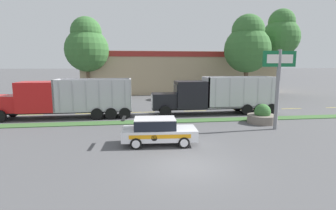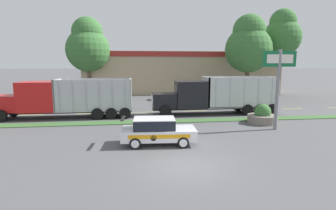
# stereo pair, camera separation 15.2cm
# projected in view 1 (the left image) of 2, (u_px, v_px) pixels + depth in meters

# --- Properties ---
(ground_plane) EXTENTS (600.00, 600.00, 0.00)m
(ground_plane) POSITION_uv_depth(u_px,v_px,m) (186.00, 166.00, 12.50)
(ground_plane) COLOR #515154
(grass_verge) EXTENTS (120.00, 1.40, 0.06)m
(grass_verge) POSITION_uv_depth(u_px,v_px,m) (163.00, 121.00, 22.09)
(grass_verge) COLOR #3D6633
(grass_verge) RESTS_ON ground_plane
(centre_line_2) EXTENTS (2.40, 0.14, 0.01)m
(centre_line_2) POSITION_uv_depth(u_px,v_px,m) (30.00, 115.00, 25.06)
(centre_line_2) COLOR yellow
(centre_line_2) RESTS_ON ground_plane
(centre_line_3) EXTENTS (2.40, 0.14, 0.01)m
(centre_line_3) POSITION_uv_depth(u_px,v_px,m) (88.00, 113.00, 25.78)
(centre_line_3) COLOR yellow
(centre_line_3) RESTS_ON ground_plane
(centre_line_4) EXTENTS (2.40, 0.14, 0.01)m
(centre_line_4) POSITION_uv_depth(u_px,v_px,m) (143.00, 112.00, 26.50)
(centre_line_4) COLOR yellow
(centre_line_4) RESTS_ON ground_plane
(centre_line_5) EXTENTS (2.40, 0.14, 0.01)m
(centre_line_5) POSITION_uv_depth(u_px,v_px,m) (195.00, 111.00, 27.22)
(centre_line_5) COLOR yellow
(centre_line_5) RESTS_ON ground_plane
(centre_line_6) EXTENTS (2.40, 0.14, 0.01)m
(centre_line_6) POSITION_uv_depth(u_px,v_px,m) (244.00, 110.00, 27.94)
(centre_line_6) COLOR yellow
(centre_line_6) RESTS_ON ground_plane
(centre_line_7) EXTENTS (2.40, 0.14, 0.01)m
(centre_line_7) POSITION_uv_depth(u_px,v_px,m) (291.00, 109.00, 28.66)
(centre_line_7) COLOR yellow
(centre_line_7) RESTS_ON ground_plane
(centre_line_8) EXTENTS (2.40, 0.14, 0.01)m
(centre_line_8) POSITION_uv_depth(u_px,v_px,m) (336.00, 107.00, 29.38)
(centre_line_8) COLOR yellow
(centre_line_8) RESTS_ON ground_plane
(dump_truck_lead) EXTENTS (12.16, 2.81, 3.50)m
(dump_truck_lead) POSITION_uv_depth(u_px,v_px,m) (51.00, 100.00, 23.31)
(dump_truck_lead) COLOR black
(dump_truck_lead) RESTS_ON ground_plane
(dump_truck_mid) EXTENTS (12.07, 2.66, 3.60)m
(dump_truck_mid) POSITION_uv_depth(u_px,v_px,m) (204.00, 97.00, 25.33)
(dump_truck_mid) COLOR black
(dump_truck_mid) RESTS_ON ground_plane
(rally_car) EXTENTS (4.54, 2.20, 1.64)m
(rally_car) POSITION_uv_depth(u_px,v_px,m) (158.00, 131.00, 15.78)
(rally_car) COLOR white
(rally_car) RESTS_ON ground_plane
(store_sign_post) EXTENTS (2.49, 0.28, 5.84)m
(store_sign_post) POSITION_uv_depth(u_px,v_px,m) (278.00, 74.00, 18.95)
(store_sign_post) COLOR gray
(store_sign_post) RESTS_ON ground_plane
(stone_planter) EXTENTS (2.39, 2.39, 1.59)m
(stone_planter) POSITION_uv_depth(u_px,v_px,m) (262.00, 116.00, 21.58)
(stone_planter) COLOR slate
(stone_planter) RESTS_ON ground_plane
(store_building_backdrop) EXTENTS (32.15, 12.10, 6.83)m
(store_building_backdrop) POSITION_uv_depth(u_px,v_px,m) (179.00, 72.00, 47.12)
(store_building_backdrop) COLOR tan
(store_building_backdrop) RESTS_ON ground_plane
(tree_behind_left) EXTENTS (6.37, 6.37, 11.66)m
(tree_behind_left) POSITION_uv_depth(u_px,v_px,m) (87.00, 46.00, 38.40)
(tree_behind_left) COLOR brown
(tree_behind_left) RESTS_ON ground_plane
(tree_behind_centre) EXTENTS (5.65, 5.65, 13.09)m
(tree_behind_centre) POSITION_uv_depth(u_px,v_px,m) (281.00, 34.00, 39.86)
(tree_behind_centre) COLOR brown
(tree_behind_centre) RESTS_ON ground_plane
(tree_behind_right) EXTENTS (6.55, 6.55, 11.79)m
(tree_behind_right) POSITION_uv_depth(u_px,v_px,m) (247.00, 45.00, 37.26)
(tree_behind_right) COLOR brown
(tree_behind_right) RESTS_ON ground_plane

